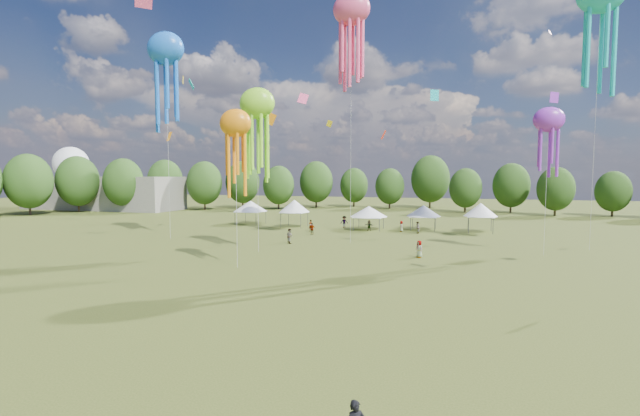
% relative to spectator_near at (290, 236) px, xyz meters
% --- Properties ---
extents(ground, '(300.00, 300.00, 0.00)m').
position_rel_spectator_near_xyz_m(ground, '(8.20, -34.96, -0.91)').
color(ground, '#384416').
rests_on(ground, ground).
extents(spectator_near, '(1.13, 1.09, 1.83)m').
position_rel_spectator_near_xyz_m(spectator_near, '(0.00, 0.00, 0.00)').
color(spectator_near, gray).
rests_on(spectator_near, ground).
extents(spectators_far, '(17.89, 23.08, 1.89)m').
position_rel_spectator_near_xyz_m(spectators_far, '(7.14, 11.96, -0.05)').
color(spectators_far, gray).
rests_on(spectators_far, ground).
extents(festival_tents, '(42.08, 7.69, 4.43)m').
position_rel_spectator_near_xyz_m(festival_tents, '(3.86, 17.37, 2.17)').
color(festival_tents, '#47474C').
rests_on(festival_tents, ground).
extents(show_kites, '(54.93, 22.41, 29.83)m').
position_rel_spectator_near_xyz_m(show_kites, '(7.03, -0.03, 20.28)').
color(show_kites, '#91F027').
rests_on(show_kites, ground).
extents(small_kites, '(78.14, 51.80, 45.28)m').
position_rel_spectator_near_xyz_m(small_kites, '(9.00, 7.36, 27.11)').
color(small_kites, '#91F027').
rests_on(small_kites, ground).
extents(treeline, '(201.57, 95.24, 13.43)m').
position_rel_spectator_near_xyz_m(treeline, '(4.33, 27.55, 5.63)').
color(treeline, '#38281C').
rests_on(treeline, ground).
extents(hangar, '(40.00, 12.00, 8.00)m').
position_rel_spectator_near_xyz_m(hangar, '(-63.80, 37.04, 3.09)').
color(hangar, gray).
rests_on(hangar, ground).
extents(radome, '(9.00, 9.00, 16.00)m').
position_rel_spectator_near_xyz_m(radome, '(-79.80, 43.04, 9.07)').
color(radome, white).
rests_on(radome, ground).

